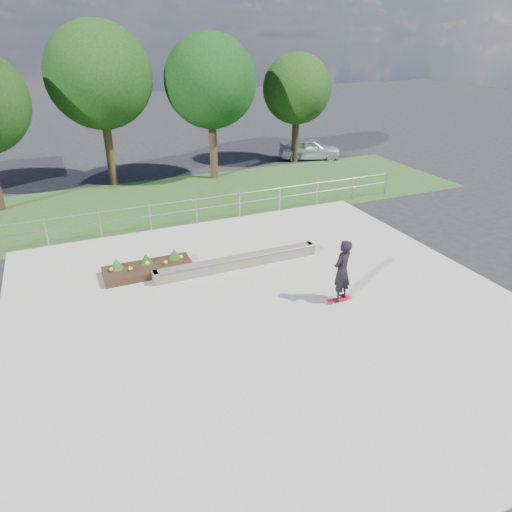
% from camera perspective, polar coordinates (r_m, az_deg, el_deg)
% --- Properties ---
extents(ground, '(120.00, 120.00, 0.00)m').
position_cam_1_polar(ground, '(13.86, 1.72, -6.74)').
color(ground, black).
rests_on(ground, ground).
extents(grass_verge, '(30.00, 8.00, 0.02)m').
position_cam_1_polar(grass_verge, '(23.34, -9.85, 6.89)').
color(grass_verge, '#26461C').
rests_on(grass_verge, ground).
extents(concrete_slab, '(15.00, 15.00, 0.06)m').
position_cam_1_polar(concrete_slab, '(13.85, 1.72, -6.63)').
color(concrete_slab, '#A09B8D').
rests_on(concrete_slab, ground).
extents(fence, '(20.06, 0.06, 1.20)m').
position_cam_1_polar(fence, '(19.89, -7.47, 6.00)').
color(fence, '#94989C').
rests_on(fence, ground).
extents(tree_mid_left, '(5.25, 5.25, 8.25)m').
position_cam_1_polar(tree_mid_left, '(25.72, -19.01, 20.49)').
color(tree_mid_left, '#372616').
rests_on(tree_mid_left, ground).
extents(tree_mid_right, '(4.90, 4.90, 7.70)m').
position_cam_1_polar(tree_mid_right, '(25.91, -5.70, 20.85)').
color(tree_mid_right, '#311F13').
rests_on(tree_mid_right, ground).
extents(tree_far_right, '(4.20, 4.20, 6.60)m').
position_cam_1_polar(tree_far_right, '(29.72, 5.14, 20.06)').
color(tree_far_right, '#312013').
rests_on(tree_far_right, ground).
extents(grind_ledge, '(6.00, 0.44, 0.43)m').
position_cam_1_polar(grind_ledge, '(16.08, -2.27, -0.75)').
color(grind_ledge, brown).
rests_on(grind_ledge, concrete_slab).
extents(planter_bed, '(3.00, 1.20, 0.61)m').
position_cam_1_polar(planter_bed, '(16.18, -13.36, -1.38)').
color(planter_bed, black).
rests_on(planter_bed, concrete_slab).
extents(skateboarder, '(0.85, 0.73, 2.05)m').
position_cam_1_polar(skateboarder, '(13.87, 10.69, -1.84)').
color(skateboarder, white).
rests_on(skateboarder, concrete_slab).
extents(parked_car, '(4.36, 2.88, 1.38)m').
position_cam_1_polar(parked_car, '(31.11, 6.69, 13.18)').
color(parked_car, silver).
rests_on(parked_car, ground).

